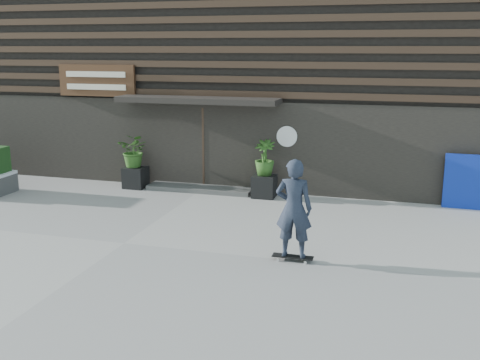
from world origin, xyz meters
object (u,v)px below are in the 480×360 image
(blue_tarp, at_px, (475,182))
(planter_pot_right, at_px, (264,186))
(skateboarder, at_px, (294,209))
(planter_pot_left, at_px, (136,177))

(blue_tarp, bearing_deg, planter_pot_right, -175.60)
(skateboarder, bearing_deg, planter_pot_left, 140.97)
(planter_pot_left, xyz_separation_m, planter_pot_right, (3.80, 0.00, 0.00))
(planter_pot_left, relative_size, blue_tarp, 0.41)
(planter_pot_right, distance_m, skateboarder, 4.75)
(blue_tarp, height_order, skateboarder, skateboarder)
(blue_tarp, relative_size, skateboarder, 0.74)
(planter_pot_right, bearing_deg, blue_tarp, 3.25)
(planter_pot_left, height_order, blue_tarp, blue_tarp)
(planter_pot_left, height_order, skateboarder, skateboarder)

